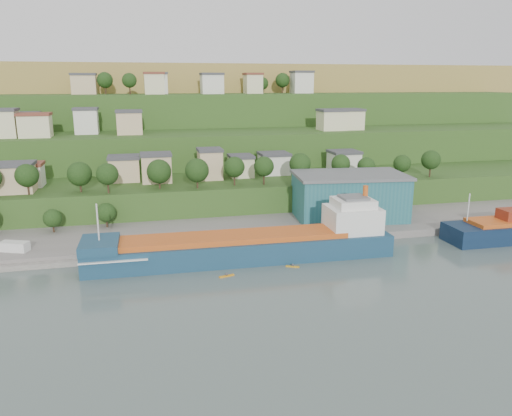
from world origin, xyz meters
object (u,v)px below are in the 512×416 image
object	(u,v)px
cargo_ship_near	(252,247)
kayak_orange	(227,275)
warehouse	(349,196)
caravan	(15,248)

from	to	relation	value
cargo_ship_near	kayak_orange	distance (m)	12.28
cargo_ship_near	warehouse	size ratio (longest dim) A/B	2.14
cargo_ship_near	warehouse	distance (m)	40.56
cargo_ship_near	caravan	distance (m)	54.62
cargo_ship_near	caravan	xyz separation A→B (m)	(-53.20, 12.35, -0.18)
warehouse	caravan	bearing A→B (deg)	-167.29
warehouse	cargo_ship_near	bearing A→B (deg)	-140.33
cargo_ship_near	warehouse	bearing A→B (deg)	34.54
caravan	kayak_orange	size ratio (longest dim) A/B	1.89
warehouse	kayak_orange	distance (m)	52.38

